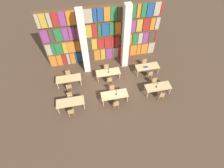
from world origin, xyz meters
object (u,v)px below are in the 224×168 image
Objects in this scene: desk_lamp_0 at (116,92)px; desk_lamp_1 at (157,84)px; chair_0 at (71,112)px; chair_4 at (161,95)px; reading_table_4 at (108,73)px; chair_8 at (110,80)px; reading_table_2 at (158,87)px; laptop at (146,68)px; reading_table_0 at (70,102)px; chair_9 at (107,69)px; chair_5 at (155,82)px; chair_6 at (69,87)px; pillar_left at (84,44)px; desk_lamp_2 at (108,70)px; chair_1 at (70,97)px; reading_table_1 at (114,95)px; pillar_center at (126,39)px; chair_2 at (116,104)px; chair_10 at (150,74)px; chair_11 at (145,63)px; chair_7 at (68,75)px; reading_table_3 at (69,79)px; reading_table_5 at (147,67)px; chair_3 at (112,90)px.

desk_lamp_0 is 3.38m from desk_lamp_1.
chair_4 is (7.22, 0.06, 0.00)m from chair_0.
desk_lamp_0 is at bearing -86.33° from reading_table_4.
chair_0 and chair_8 have the same top height.
reading_table_2 is 1.00× the size of reading_table_4.
desk_lamp_1 reaches higher than laptop.
chair_9 reaches higher than reading_table_0.
chair_5 is 7.32m from chair_6.
desk_lamp_2 is (1.74, -1.44, -1.95)m from pillar_left.
chair_1 is 3.97m from desk_lamp_2.
desk_lamp_1 is at bearing 0.90° from reading_table_1.
pillar_center is 6.87× the size of chair_0.
chair_10 is at bearing 34.12° from chair_2.
chair_0 is at bearing -138.97° from pillar_center.
chair_0 is 1.00× the size of chair_11.
chair_2 is 3.81m from reading_table_2.
desk_lamp_0 reaches higher than chair_2.
reading_table_1 is (-1.83, -3.94, -2.32)m from pillar_center.
chair_4 is at bearing 169.22° from chair_1.
chair_7 is at bearing -89.31° from chair_1.
reading_table_2 is 2.44× the size of chair_9.
desk_lamp_2 is at bearing 145.28° from desk_lamp_1.
reading_table_1 is 1.00× the size of reading_table_2.
chair_4 is 1.00× the size of chair_6.
chair_11 is (7.11, 3.20, -0.21)m from reading_table_0.
chair_11 is (3.66, 1.39, 0.00)m from chair_8.
laptop reaches higher than reading_table_0.
chair_7 and chair_11 have the same top height.
chair_9 is at bearing 89.87° from chair_2.
chair_1 is 3.59m from reading_table_1.
chair_5 is 1.80× the size of desk_lamp_1.
pillar_center is 2.82× the size of reading_table_2.
chair_4 is at bearing -18.47° from chair_6.
chair_4 is 0.41× the size of reading_table_3.
chair_0 is 4.30m from chair_8.
chair_1 reaches higher than reading_table_1.
chair_11 is (0.03, 0.72, -0.21)m from reading_table_5.
laptop reaches higher than chair_4.
chair_11 is (3.67, 3.92, 0.00)m from chair_2.
chair_3 is at bearing 144.65° from chair_7.
chair_3 is at bearing 0.93° from chair_5.
desk_lamp_1 reaches higher than chair_1.
chair_5 is (7.22, 1.49, 0.00)m from chair_0.
chair_2 is at bearing -168.23° from reading_table_2.
pillar_left is 2.82× the size of reading_table_1.
desk_lamp_0 reaches higher than chair_9.
chair_5 is at bearing -30.04° from pillar_left.
desk_lamp_2 is (3.47, 2.49, 0.37)m from reading_table_0.
chair_3 reaches higher than reading_table_0.
reading_table_2 is 2.44× the size of chair_4.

